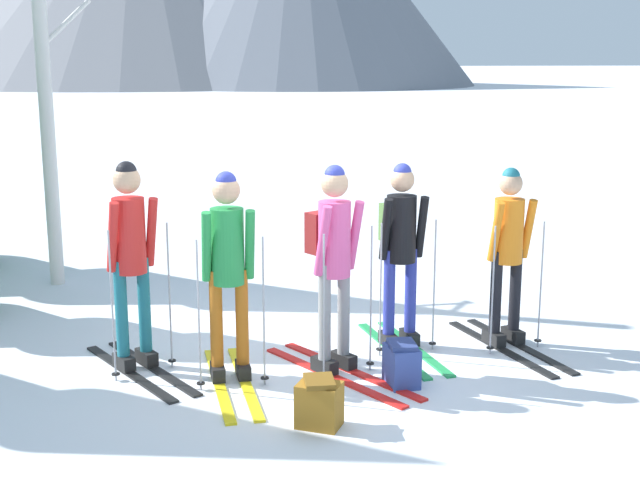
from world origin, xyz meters
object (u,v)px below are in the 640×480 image
object	(u,v)px
backpack_on_snow_beside	(402,364)
skier_in_orange	(508,250)
birch_tree_tall	(45,82)
skier_in_green	(228,263)
skier_in_pink	(334,256)
skier_in_black	(400,244)
backpack_on_snow_front	(319,403)
skier_in_red	(131,255)

from	to	relation	value
backpack_on_snow_beside	skier_in_orange	bearing A→B (deg)	36.70
birch_tree_tall	skier_in_green	bearing A→B (deg)	-59.09
skier_in_pink	skier_in_orange	size ratio (longest dim) A/B	1.07
skier_in_black	birch_tree_tall	bearing A→B (deg)	143.16
backpack_on_snow_beside	skier_in_green	bearing A→B (deg)	168.20
skier_in_green	backpack_on_snow_front	size ratio (longest dim) A/B	4.62
backpack_on_snow_front	backpack_on_snow_beside	xyz separation A→B (m)	(0.79, 0.74, 0.00)
skier_in_red	backpack_on_snow_front	bearing A→B (deg)	-43.30
skier_in_pink	backpack_on_snow_front	size ratio (longest dim) A/B	4.69
skier_in_black	birch_tree_tall	world-z (taller)	birch_tree_tall
skier_in_pink	birch_tree_tall	xyz separation A→B (m)	(-2.97, 3.34, 1.39)
skier_in_green	skier_in_orange	world-z (taller)	skier_in_green
skier_in_green	backpack_on_snow_front	world-z (taller)	skier_in_green
skier_in_pink	skier_in_black	xyz separation A→B (m)	(0.71, 0.59, -0.04)
skier_in_pink	birch_tree_tall	bearing A→B (deg)	131.60
skier_in_pink	skier_in_black	size ratio (longest dim) A/B	1.04
skier_in_red	skier_in_green	world-z (taller)	skier_in_red
skier_in_black	backpack_on_snow_beside	size ratio (longest dim) A/B	4.66
skier_in_green	backpack_on_snow_front	xyz separation A→B (m)	(0.65, -1.04, -0.85)
skier_in_pink	birch_tree_tall	world-z (taller)	birch_tree_tall
skier_in_pink	backpack_on_snow_front	bearing A→B (deg)	-102.75
skier_in_green	skier_in_orange	size ratio (longest dim) A/B	1.05
birch_tree_tall	backpack_on_snow_front	world-z (taller)	birch_tree_tall
skier_in_red	skier_in_pink	world-z (taller)	skier_in_red
skier_in_green	birch_tree_tall	size ratio (longest dim) A/B	0.38
skier_in_red	backpack_on_snow_beside	size ratio (longest dim) A/B	4.90
skier_in_green	backpack_on_snow_front	distance (m)	1.49
skier_in_pink	backpack_on_snow_beside	bearing A→B (deg)	-36.59
skier_in_pink	skier_in_black	world-z (taller)	skier_in_pink
skier_in_black	birch_tree_tall	distance (m)	4.81
skier_in_green	skier_in_orange	distance (m)	2.71
skier_in_black	backpack_on_snow_front	size ratio (longest dim) A/B	4.51
skier_in_red	backpack_on_snow_front	world-z (taller)	skier_in_red
skier_in_green	skier_in_pink	distance (m)	0.91
skier_in_green	skier_in_pink	xyz separation A→B (m)	(0.91, 0.09, 0.02)
skier_in_red	skier_in_green	distance (m)	0.91
skier_in_red	birch_tree_tall	world-z (taller)	birch_tree_tall
skier_in_black	backpack_on_snow_front	world-z (taller)	skier_in_black
skier_in_pink	backpack_on_snow_front	world-z (taller)	skier_in_pink
skier_in_red	skier_in_black	xyz separation A→B (m)	(2.46, 0.32, -0.04)
skier_in_green	skier_in_black	xyz separation A→B (m)	(1.62, 0.68, -0.03)
skier_in_orange	backpack_on_snow_front	xyz separation A→B (m)	(-1.99, -1.64, -0.76)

